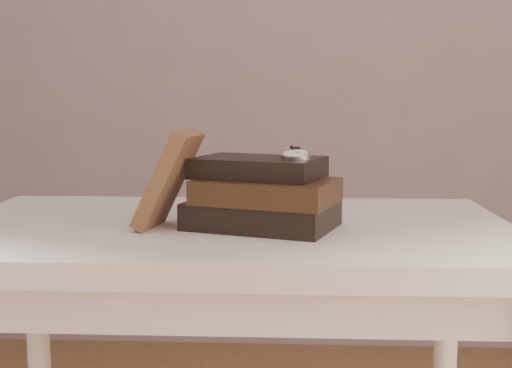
{
  "coord_description": "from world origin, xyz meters",
  "views": [
    {
      "loc": [
        0.11,
        -0.83,
        0.97
      ],
      "look_at": [
        0.05,
        0.31,
        0.82
      ],
      "focal_mm": 47.46,
      "sensor_mm": 36.0,
      "label": 1
    }
  ],
  "objects": [
    {
      "name": "pocket_watch",
      "position": [
        0.12,
        0.28,
        0.88
      ],
      "size": [
        0.06,
        0.16,
        0.02
      ],
      "color": "silver",
      "rests_on": "book_stack"
    },
    {
      "name": "journal",
      "position": [
        -0.1,
        0.3,
        0.83
      ],
      "size": [
        0.12,
        0.12,
        0.17
      ],
      "primitive_type": "cube",
      "rotation": [
        0.0,
        0.46,
        -0.16
      ],
      "color": "#472C1B",
      "rests_on": "table"
    },
    {
      "name": "table",
      "position": [
        0.0,
        0.35,
        0.66
      ],
      "size": [
        1.0,
        0.6,
        0.75
      ],
      "color": "beige",
      "rests_on": "ground"
    },
    {
      "name": "book_stack",
      "position": [
        0.06,
        0.31,
        0.81
      ],
      "size": [
        0.28,
        0.24,
        0.12
      ],
      "color": "black",
      "rests_on": "table"
    },
    {
      "name": "eyeglasses",
      "position": [
        0.01,
        0.41,
        0.82
      ],
      "size": [
        0.13,
        0.14,
        0.05
      ],
      "color": "silver",
      "rests_on": "book_stack"
    }
  ]
}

